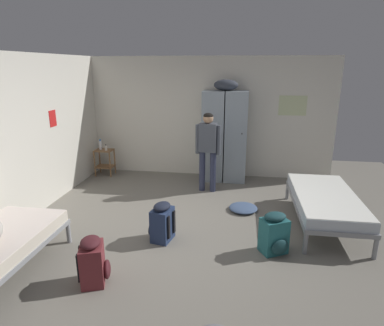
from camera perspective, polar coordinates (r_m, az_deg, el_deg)
The scene contains 12 objects.
ground_plane at distance 4.98m, azimuth -0.46°, elevation -11.41°, with size 8.41×8.41×0.00m, color slate.
room_backdrop at distance 6.10m, azimuth -10.61°, elevation 6.11°, with size 5.20×5.32×2.52m.
locker_bank at distance 6.84m, azimuth 5.63°, elevation 4.92°, with size 0.90×0.55×2.07m.
shelf_unit at distance 7.49m, azimuth -14.83°, elevation 0.55°, with size 0.38×0.30×0.57m.
bed_right at distance 5.39m, azimuth 21.96°, elevation -5.99°, with size 0.90×1.90×0.49m.
person_traveler at distance 6.17m, azimuth 2.75°, elevation 3.13°, with size 0.47×0.22×1.50m.
water_bottle at distance 7.46m, azimuth -15.52°, elevation 3.03°, with size 0.06×0.06×0.23m.
lotion_bottle at distance 7.36m, azimuth -14.61°, elevation 2.58°, with size 0.05×0.05×0.14m.
backpack_teal at distance 4.44m, azimuth 14.02°, elevation -11.80°, with size 0.40×0.41×0.55m.
backpack_navy at distance 4.62m, azimuth -5.24°, elevation -10.17°, with size 0.38×0.36×0.55m.
backpack_maroon at distance 3.94m, azimuth -16.66°, elevation -15.99°, with size 0.39×0.38×0.55m.
clothes_pile_denim at distance 5.64m, azimuth 8.83°, elevation -7.65°, with size 0.47×0.48×0.09m.
Camera 1 is at (0.69, -4.35, 2.33)m, focal length 30.92 mm.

